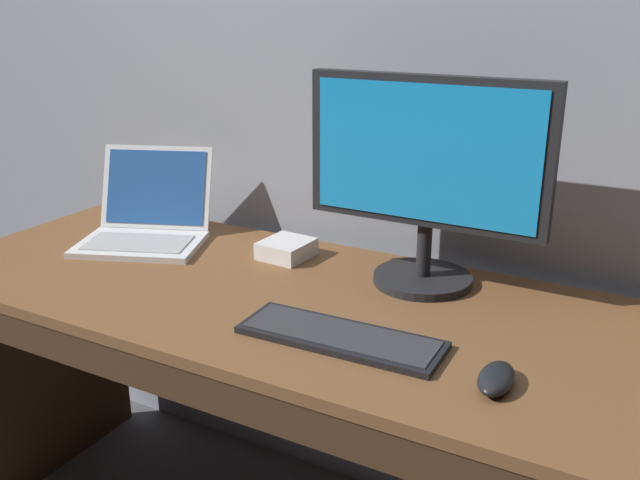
% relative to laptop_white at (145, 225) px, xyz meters
% --- Properties ---
extents(desk, '(1.74, 0.69, 0.78)m').
position_rel_laptop_white_xyz_m(desk, '(0.49, -0.13, -0.26)').
color(desk, brown).
rests_on(desk, ground).
extents(laptop_white, '(0.40, 0.40, 0.23)m').
position_rel_laptop_white_xyz_m(laptop_white, '(0.00, 0.00, 0.00)').
color(laptop_white, white).
rests_on(laptop_white, desk).
extents(external_monitor, '(0.54, 0.23, 0.47)m').
position_rel_laptop_white_xyz_m(external_monitor, '(0.76, 0.07, 0.22)').
color(external_monitor, black).
rests_on(external_monitor, desk).
extents(wired_keyboard, '(0.40, 0.15, 0.02)m').
position_rel_laptop_white_xyz_m(wired_keyboard, '(0.72, -0.26, -0.04)').
color(wired_keyboard, black).
rests_on(wired_keyboard, desk).
extents(computer_mouse, '(0.06, 0.12, 0.03)m').
position_rel_laptop_white_xyz_m(computer_mouse, '(1.03, -0.28, -0.03)').
color(computer_mouse, black).
rests_on(computer_mouse, desk).
extents(external_drive_box, '(0.12, 0.13, 0.04)m').
position_rel_laptop_white_xyz_m(external_drive_box, '(0.40, 0.08, -0.02)').
color(external_drive_box, silver).
rests_on(external_drive_box, desk).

